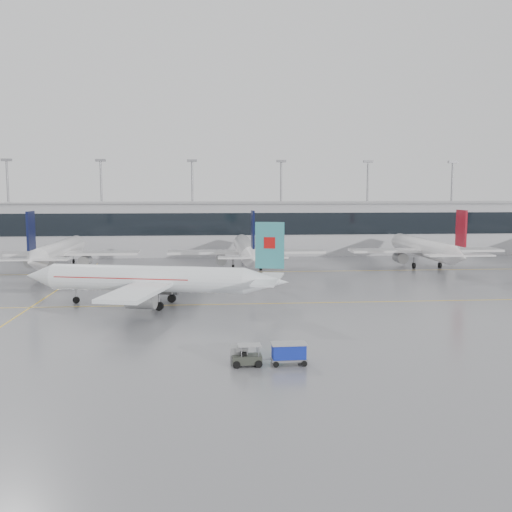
{
  "coord_description": "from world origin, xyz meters",
  "views": [
    {
      "loc": [
        -7.24,
        -73.84,
        14.7
      ],
      "look_at": [
        0.0,
        12.0,
        5.0
      ],
      "focal_mm": 40.0,
      "sensor_mm": 36.0,
      "label": 1
    }
  ],
  "objects": [
    {
      "name": "baggage_cart",
      "position": [
        -0.45,
        -26.74,
        1.09
      ],
      "size": [
        3.06,
        1.77,
        1.87
      ],
      "rotation": [
        0.0,
        0.0,
        0.03
      ],
      "color": "gray",
      "rests_on": "ground"
    },
    {
      "name": "terminal_glass",
      "position": [
        0.0,
        54.45,
        7.5
      ],
      "size": [
        180.0,
        0.2,
        5.0
      ],
      "primitive_type": "cube",
      "color": "black",
      "rests_on": "ground"
    },
    {
      "name": "taxi_line_north",
      "position": [
        0.0,
        30.0,
        0.01
      ],
      "size": [
        120.0,
        0.25,
        0.01
      ],
      "primitive_type": "cube",
      "color": "gold",
      "rests_on": "ground"
    },
    {
      "name": "parked_jet_d",
      "position": [
        35.0,
        33.69,
        3.71
      ],
      "size": [
        29.64,
        36.96,
        11.72
      ],
      "rotation": [
        0.0,
        0.0,
        1.57
      ],
      "color": "silver",
      "rests_on": "ground"
    },
    {
      "name": "light_masts",
      "position": [
        0.0,
        68.0,
        13.34
      ],
      "size": [
        156.4,
        1.0,
        22.6
      ],
      "color": "gray",
      "rests_on": "ground"
    },
    {
      "name": "taxi_line_cross",
      "position": [
        -30.0,
        15.0,
        0.01
      ],
      "size": [
        0.25,
        60.0,
        0.01
      ],
      "primitive_type": "cube",
      "color": "gold",
      "rests_on": "ground"
    },
    {
      "name": "terminal_roof",
      "position": [
        0.0,
        62.0,
        12.2
      ],
      "size": [
        182.0,
        16.0,
        0.4
      ],
      "primitive_type": "cube",
      "color": "gray",
      "rests_on": "ground"
    },
    {
      "name": "ground",
      "position": [
        0.0,
        0.0,
        0.0
      ],
      "size": [
        320.0,
        320.0,
        0.0
      ],
      "primitive_type": "plane",
      "color": "slate",
      "rests_on": "ground"
    },
    {
      "name": "air_canada_jet",
      "position": [
        -13.95,
        -0.45,
        3.47
      ],
      "size": [
        35.05,
        28.21,
        11.0
      ],
      "rotation": [
        0.0,
        0.0,
        2.9
      ],
      "color": "white",
      "rests_on": "ground"
    },
    {
      "name": "taxi_line_main",
      "position": [
        0.0,
        0.0,
        0.01
      ],
      "size": [
        120.0,
        0.25,
        0.01
      ],
      "primitive_type": "cube",
      "color": "gold",
      "rests_on": "ground"
    },
    {
      "name": "gse_unit",
      "position": [
        -4.66,
        -26.12,
        0.76
      ],
      "size": [
        1.62,
        1.52,
        1.52
      ],
      "primitive_type": "cube",
      "rotation": [
        0.0,
        0.0,
        -0.07
      ],
      "color": "gray",
      "rests_on": "ground"
    },
    {
      "name": "baggage_tug",
      "position": [
        -4.04,
        -26.83,
        0.64
      ],
      "size": [
        3.76,
        1.62,
        1.82
      ],
      "rotation": [
        0.0,
        0.0,
        0.03
      ],
      "color": "#30332C",
      "rests_on": "ground"
    },
    {
      "name": "parked_jet_c",
      "position": [
        -0.0,
        33.69,
        3.71
      ],
      "size": [
        29.64,
        36.96,
        11.72
      ],
      "rotation": [
        0.0,
        0.0,
        1.57
      ],
      "color": "silver",
      "rests_on": "ground"
    },
    {
      "name": "terminal",
      "position": [
        0.0,
        62.0,
        6.0
      ],
      "size": [
        180.0,
        15.0,
        12.0
      ],
      "primitive_type": "cube",
      "color": "#A7A7AB",
      "rests_on": "ground"
    },
    {
      "name": "parked_jet_b",
      "position": [
        -35.0,
        33.69,
        3.71
      ],
      "size": [
        29.64,
        36.96,
        11.72
      ],
      "rotation": [
        0.0,
        0.0,
        1.57
      ],
      "color": "silver",
      "rests_on": "ground"
    }
  ]
}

